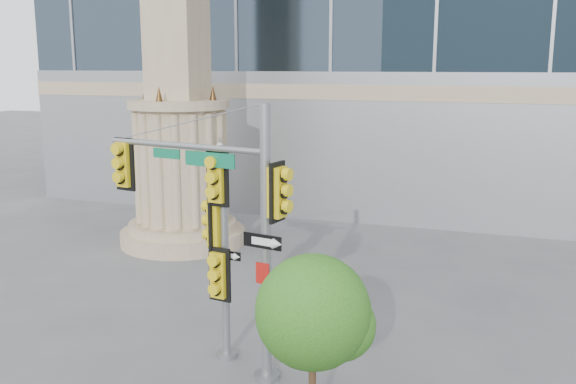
% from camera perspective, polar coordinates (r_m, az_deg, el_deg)
% --- Properties ---
extents(monument, '(4.40, 4.40, 16.60)m').
position_cam_1_polar(monument, '(22.52, -9.72, 9.17)').
color(monument, tan).
rests_on(monument, ground).
extents(main_signal_pole, '(4.29, 1.17, 5.59)m').
position_cam_1_polar(main_signal_pole, '(12.98, -5.79, -1.40)').
color(main_signal_pole, slate).
rests_on(main_signal_pole, ground).
extents(secondary_signal_pole, '(0.81, 0.67, 4.67)m').
position_cam_1_polar(secondary_signal_pole, '(13.54, -6.09, -4.01)').
color(secondary_signal_pole, slate).
rests_on(secondary_signal_pole, ground).
extents(street_tree, '(2.03, 1.99, 3.17)m').
position_cam_1_polar(street_tree, '(11.12, 2.44, -11.01)').
color(street_tree, tan).
rests_on(street_tree, ground).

